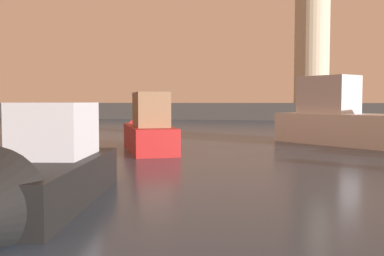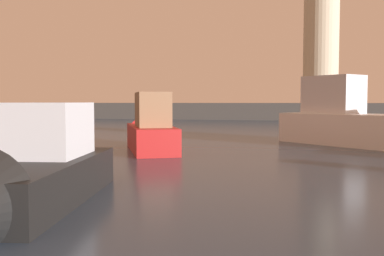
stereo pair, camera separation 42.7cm
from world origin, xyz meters
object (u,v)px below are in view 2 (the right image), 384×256
(motorboat_0, at_px, (150,130))
(motorboat_3, at_px, (370,124))
(lighthouse, at_px, (321,29))
(motorboat_6, at_px, (17,179))

(motorboat_0, height_order, motorboat_3, motorboat_3)
(lighthouse, bearing_deg, motorboat_6, -98.98)
(lighthouse, xyz_separation_m, motorboat_6, (-7.43, -47.05, -9.93))
(motorboat_6, bearing_deg, lighthouse, 81.02)
(lighthouse, relative_size, motorboat_3, 2.10)
(lighthouse, distance_m, motorboat_6, 48.66)
(lighthouse, bearing_deg, motorboat_0, -103.99)
(motorboat_0, bearing_deg, lighthouse, 76.01)
(motorboat_0, distance_m, motorboat_6, 11.73)
(lighthouse, distance_m, motorboat_3, 33.11)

